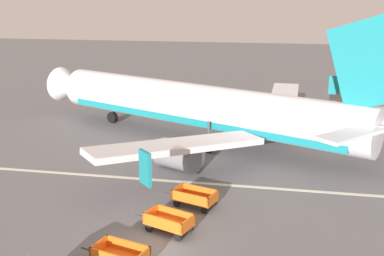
{
  "coord_description": "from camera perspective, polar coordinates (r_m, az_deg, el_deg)",
  "views": [
    {
      "loc": [
        5.96,
        -20.45,
        12.23
      ],
      "look_at": [
        -0.3,
        12.44,
        2.8
      ],
      "focal_mm": 43.73,
      "sensor_mm": 36.0,
      "label": 1
    }
  ],
  "objects": [
    {
      "name": "baggage_cart_second_in_row",
      "position": [
        25.59,
        -2.84,
        -11.32
      ],
      "size": [
        3.58,
        2.2,
        1.07
      ],
      "color": "orange",
      "rests_on": "ground"
    },
    {
      "name": "baggage_cart_third_in_row",
      "position": [
        28.39,
        0.35,
        -8.45
      ],
      "size": [
        3.61,
        2.1,
        1.07
      ],
      "color": "orange",
      "rests_on": "ground"
    },
    {
      "name": "baggage_cart_nearest",
      "position": [
        22.78,
        -8.77,
        -15.17
      ],
      "size": [
        3.62,
        2.03,
        1.07
      ],
      "color": "orange",
      "rests_on": "ground"
    },
    {
      "name": "apron_stripe",
      "position": [
        32.17,
        -0.72,
        -6.6
      ],
      "size": [
        120.0,
        0.36,
        0.01
      ],
      "primitive_type": "cube",
      "color": "silver",
      "rests_on": "ground"
    },
    {
      "name": "ground_plane",
      "position": [
        24.57,
        -4.89,
        -14.2
      ],
      "size": [
        220.0,
        220.0,
        0.0
      ],
      "primitive_type": "plane",
      "color": "slate"
    },
    {
      "name": "airplane",
      "position": [
        39.87,
        2.04,
        2.41
      ],
      "size": [
        35.6,
        29.22,
        11.34
      ],
      "color": "silver",
      "rests_on": "ground"
    }
  ]
}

